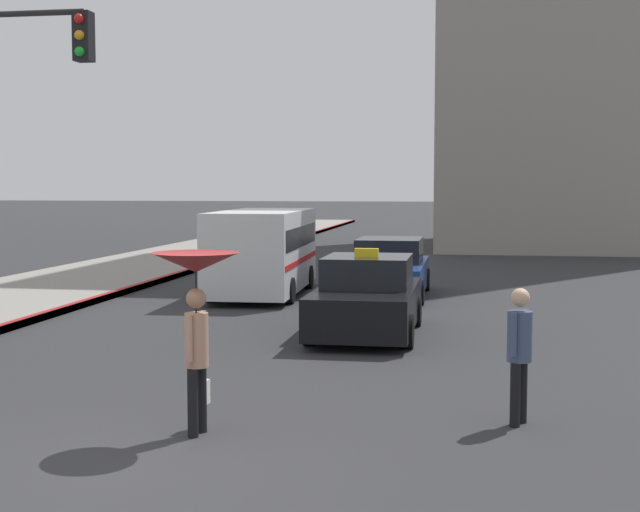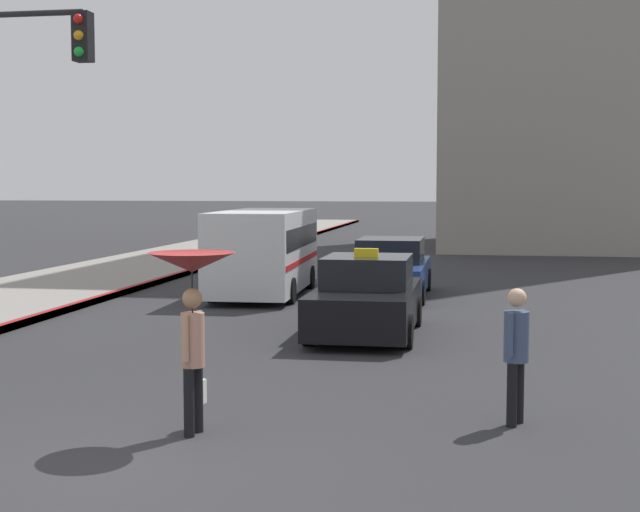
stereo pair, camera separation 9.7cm
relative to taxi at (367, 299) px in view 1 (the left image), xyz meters
The scene contains 6 objects.
ground_plane 8.30m from the taxi, 100.42° to the right, with size 300.00×300.00×0.00m, color #2D2D30.
taxi is the anchor object (origin of this frame).
sedan_red 5.86m from the taxi, 90.93° to the left, with size 1.91×4.61×1.47m.
ambulance_van 6.55m from the taxi, 120.40° to the left, with size 2.25×5.42×2.17m.
pedestrian_with_umbrella 7.16m from the taxi, 99.09° to the right, with size 0.98×0.98×2.06m.
pedestrian_man 6.48m from the taxi, 67.59° to the right, with size 0.38×0.43×1.61m.
Camera 1 is at (3.36, -8.34, 2.80)m, focal length 50.00 mm.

